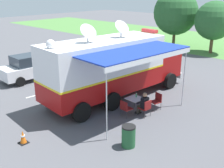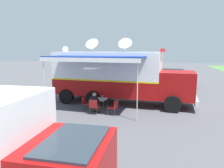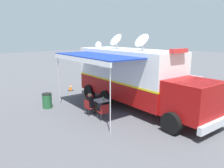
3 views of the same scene
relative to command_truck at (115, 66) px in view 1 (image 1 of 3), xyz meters
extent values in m
plane|color=#515156|center=(-0.09, -0.74, -1.95)|extent=(100.00, 100.00, 0.00)
cube|color=silver|center=(-3.51, -1.31, -1.94)|extent=(0.47, 4.80, 0.01)
cube|color=#9E0F0F|center=(-0.09, -0.74, -0.80)|extent=(3.01, 7.36, 1.10)
cube|color=white|center=(-0.09, -0.74, 0.60)|extent=(3.01, 7.36, 1.70)
cube|color=yellow|center=(-0.09, -0.74, -0.25)|extent=(3.03, 7.38, 0.10)
cube|color=#9E0F0F|center=(0.25, 3.89, -0.50)|extent=(2.45, 2.26, 1.70)
cube|color=#28333D|center=(0.26, 4.09, 0.00)|extent=(2.25, 1.62, 0.70)
cube|color=silver|center=(0.33, 5.02, -1.40)|extent=(2.38, 0.37, 0.36)
cylinder|color=black|center=(-1.01, 3.78, -1.45)|extent=(0.37, 1.02, 1.00)
cylinder|color=black|center=(1.48, 3.60, -1.45)|extent=(0.37, 1.02, 1.00)
cylinder|color=black|center=(-1.37, -1.19, -1.45)|extent=(0.37, 1.02, 1.00)
cylinder|color=black|center=(1.12, -1.37, -1.45)|extent=(0.37, 1.02, 1.00)
cylinder|color=black|center=(-1.52, -3.17, -1.45)|extent=(0.37, 1.02, 1.00)
cylinder|color=black|center=(0.98, -3.35, -1.45)|extent=(0.37, 1.02, 1.00)
cube|color=white|center=(-0.09, -0.74, 1.50)|extent=(3.01, 7.36, 0.10)
cube|color=red|center=(0.18, 2.95, 1.67)|extent=(1.12, 0.36, 0.20)
cylinder|color=silver|center=(-0.16, -1.82, 1.78)|extent=(0.10, 0.10, 0.45)
cone|color=silver|center=(-0.02, -1.83, 2.18)|extent=(0.78, 0.95, 0.81)
cylinder|color=silver|center=(0.00, 0.51, 1.78)|extent=(0.10, 0.10, 0.45)
cone|color=silver|center=(0.15, 0.50, 2.18)|extent=(0.78, 0.95, 0.81)
sphere|color=white|center=(-0.32, -3.94, 1.73)|extent=(0.44, 0.44, 0.44)
cube|color=#193399|center=(2.26, -0.91, 1.30)|extent=(2.61, 5.90, 0.06)
cube|color=white|center=(3.31, -0.99, 1.16)|extent=(0.49, 5.75, 0.24)
cylinder|color=silver|center=(3.45, 1.74, -0.32)|extent=(0.05, 0.05, 3.25)
cylinder|color=silver|center=(3.06, -3.71, -0.32)|extent=(0.05, 0.05, 3.25)
cube|color=silver|center=(2.08, -0.67, -1.23)|extent=(0.86, 0.86, 0.03)
cylinder|color=#333338|center=(1.74, -0.27, -1.60)|extent=(0.03, 0.03, 0.70)
cylinder|color=#333338|center=(2.48, -0.33, -1.60)|extent=(0.03, 0.03, 0.70)
cylinder|color=#333338|center=(1.68, -1.01, -1.60)|extent=(0.03, 0.03, 0.70)
cylinder|color=#333338|center=(2.42, -1.06, -1.60)|extent=(0.03, 0.03, 0.70)
cylinder|color=#3F9959|center=(2.03, -0.50, -1.12)|extent=(0.07, 0.07, 0.20)
cylinder|color=white|center=(2.03, -0.50, -1.01)|extent=(0.04, 0.04, 0.02)
cube|color=maroon|center=(2.78, -0.76, -1.53)|extent=(0.51, 0.51, 0.04)
cube|color=maroon|center=(3.00, -0.78, -1.30)|extent=(0.07, 0.48, 0.44)
cylinder|color=#333338|center=(2.54, -0.96, -1.74)|extent=(0.02, 0.02, 0.42)
cylinder|color=#333338|center=(2.58, -0.52, -1.74)|extent=(0.02, 0.02, 0.42)
cylinder|color=#333338|center=(2.98, -1.00, -1.74)|extent=(0.02, 0.02, 0.42)
cylinder|color=#333338|center=(3.02, -0.56, -1.74)|extent=(0.02, 0.02, 0.42)
cube|color=maroon|center=(2.18, -1.42, -1.53)|extent=(0.51, 0.51, 0.04)
cube|color=maroon|center=(2.17, -1.64, -1.30)|extent=(0.48, 0.07, 0.44)
cylinder|color=#333338|center=(1.98, -1.18, -1.74)|extent=(0.02, 0.02, 0.42)
cylinder|color=#333338|center=(2.42, -1.22, -1.74)|extent=(0.02, 0.02, 0.42)
cylinder|color=#333338|center=(1.95, -1.62, -1.74)|extent=(0.02, 0.02, 0.42)
cylinder|color=#333338|center=(2.39, -1.65, -1.74)|extent=(0.02, 0.02, 0.42)
cube|color=maroon|center=(2.70, 0.28, -1.53)|extent=(0.58, 0.58, 0.04)
cube|color=maroon|center=(2.75, 0.49, -1.30)|extent=(0.48, 0.15, 0.44)
cylinder|color=#333338|center=(2.86, 0.02, -1.74)|extent=(0.02, 0.02, 0.42)
cylinder|color=#333338|center=(2.43, 0.11, -1.74)|extent=(0.02, 0.02, 0.42)
cylinder|color=#333338|center=(2.96, 0.44, -1.74)|extent=(0.02, 0.02, 0.42)
cylinder|color=#333338|center=(2.53, 0.54, -1.74)|extent=(0.02, 0.02, 0.42)
cube|color=black|center=(2.78, -0.76, -1.23)|extent=(0.27, 0.38, 0.56)
sphere|color=#A37556|center=(2.78, -0.76, -0.81)|extent=(0.22, 0.22, 0.22)
cylinder|color=black|center=(2.64, -0.98, -1.19)|extent=(0.43, 0.12, 0.34)
cylinder|color=black|center=(2.68, -0.52, -1.19)|extent=(0.43, 0.12, 0.34)
cylinder|color=#383323|center=(2.59, -0.85, -1.51)|extent=(0.39, 0.16, 0.13)
cylinder|color=#383323|center=(2.41, -0.83, -1.74)|extent=(0.11, 0.11, 0.42)
cube|color=black|center=(2.35, -0.83, -1.91)|extent=(0.25, 0.12, 0.07)
cylinder|color=#383323|center=(2.61, -0.65, -1.51)|extent=(0.39, 0.16, 0.13)
cylinder|color=#383323|center=(2.43, -0.63, -1.74)|extent=(0.11, 0.11, 0.42)
cube|color=black|center=(2.37, -0.63, -1.91)|extent=(0.25, 0.12, 0.07)
cylinder|color=#235B33|center=(4.05, -3.46, -1.52)|extent=(0.56, 0.56, 0.85)
cylinder|color=black|center=(4.05, -3.46, -1.07)|extent=(0.57, 0.57, 0.06)
cube|color=black|center=(0.75, -6.31, -1.93)|extent=(0.36, 0.36, 0.03)
cone|color=orange|center=(0.75, -6.31, -1.64)|extent=(0.26, 0.26, 0.55)
cylinder|color=white|center=(0.75, -6.31, -1.61)|extent=(0.17, 0.17, 0.06)
cube|color=#2D2D33|center=(-8.43, 4.24, -1.25)|extent=(2.54, 4.46, 0.76)
cube|color=#28333D|center=(-8.46, 4.09, -0.53)|extent=(1.96, 2.36, 0.68)
cylinder|color=black|center=(-9.07, 5.68, -1.63)|extent=(0.33, 0.67, 0.64)
cylinder|color=black|center=(-7.31, 5.35, -1.63)|extent=(0.33, 0.67, 0.64)
cylinder|color=black|center=(-9.55, 3.12, -1.63)|extent=(0.33, 0.67, 0.64)
cylinder|color=black|center=(-7.78, 2.79, -1.63)|extent=(0.33, 0.67, 0.64)
cube|color=silver|center=(-6.62, -1.53, -1.25)|extent=(2.00, 4.28, 0.76)
cube|color=#28333D|center=(-6.63, -1.68, -0.53)|extent=(1.70, 2.17, 0.68)
cylinder|color=black|center=(-7.46, -0.19, -1.63)|extent=(0.25, 0.65, 0.64)
cylinder|color=black|center=(-5.66, -0.27, -1.63)|extent=(0.25, 0.65, 0.64)
cylinder|color=black|center=(-7.58, -2.79, -1.63)|extent=(0.25, 0.65, 0.64)
cylinder|color=black|center=(-5.78, -2.88, -1.63)|extent=(0.25, 0.65, 0.64)
cylinder|color=brown|center=(-5.79, 15.68, -0.97)|extent=(0.32, 0.32, 1.95)
sphere|color=#285B2D|center=(-5.79, 15.68, 1.67)|extent=(4.74, 4.74, 4.74)
cylinder|color=brown|center=(-1.22, 15.18, -1.01)|extent=(0.32, 0.32, 1.88)
sphere|color=#285B2D|center=(-1.22, 15.18, 1.23)|extent=(3.71, 3.71, 3.71)
camera|label=1|loc=(10.33, -10.94, 4.15)|focal=43.99mm
camera|label=2|loc=(13.87, 2.86, 1.66)|focal=33.65mm
camera|label=3|loc=(9.47, 8.73, 2.36)|focal=35.03mm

